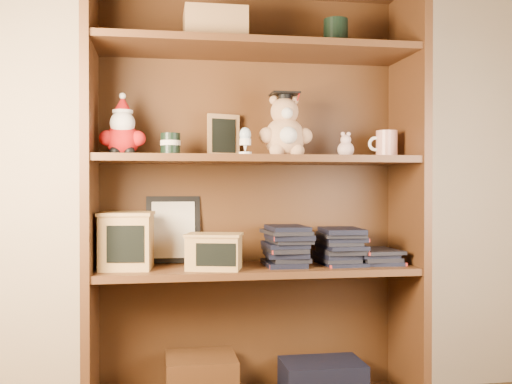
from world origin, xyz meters
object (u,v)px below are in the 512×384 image
(treats_box, at_px, (127,240))
(bookcase, at_px, (253,203))
(grad_teddy_bear, at_px, (285,131))
(teacher_mug, at_px, (386,144))

(treats_box, bearing_deg, bookcase, 6.40)
(grad_teddy_bear, bearing_deg, bookcase, 151.95)
(grad_teddy_bear, relative_size, treats_box, 1.21)
(bookcase, height_order, treats_box, bookcase)
(teacher_mug, distance_m, treats_box, 1.02)
(teacher_mug, height_order, treats_box, teacher_mug)
(bookcase, distance_m, teacher_mug, 0.55)
(bookcase, bearing_deg, teacher_mug, -5.78)
(teacher_mug, relative_size, treats_box, 0.57)
(bookcase, relative_size, treats_box, 8.03)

